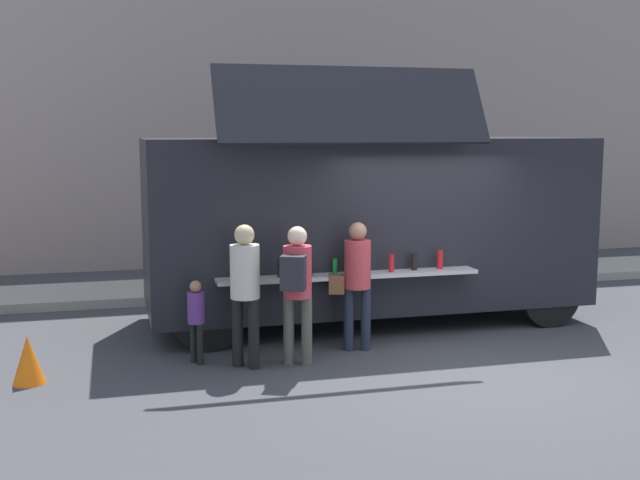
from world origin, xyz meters
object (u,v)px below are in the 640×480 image
Objects in this scene: traffic_cone_orange at (28,360)px; customer_front_ordering at (356,275)px; customer_rear_waiting at (245,283)px; customer_mid_with_backpack at (297,281)px; food_truck_main at (366,222)px; child_near_queue at (196,314)px; trash_bin at (523,256)px.

customer_front_ordering reaches higher than traffic_cone_orange.
customer_rear_waiting is (-1.50, -0.37, 0.04)m from customer_front_ordering.
customer_mid_with_backpack is at bearing 130.00° from customer_front_ordering.
food_truck_main is 3.67× the size of customer_rear_waiting.
customer_mid_with_backpack is at bearing -47.71° from child_near_queue.
food_truck_main reaches higher than customer_front_ordering.
customer_mid_with_backpack is at bearing -1.61° from traffic_cone_orange.
food_truck_main is 6.16× the size of child_near_queue.
customer_front_ordering is 1.54m from customer_rear_waiting.
trash_bin is at bearing -36.43° from customer_front_ordering.
customer_front_ordering is at bearing -28.15° from child_near_queue.
customer_front_ordering is 1.62× the size of child_near_queue.
food_truck_main is at bearing -6.96° from customer_rear_waiting.
customer_front_ordering is 0.97× the size of customer_rear_waiting.
food_truck_main is 3.76× the size of customer_mid_with_backpack.
traffic_cone_orange is at bearing 131.85° from customer_rear_waiting.
food_truck_main is at bearing -9.19° from customer_front_ordering.
customer_rear_waiting reaches higher than traffic_cone_orange.
customer_rear_waiting is (-2.10, -1.81, -0.46)m from food_truck_main.
food_truck_main reaches higher than customer_rear_waiting.
customer_front_ordering reaches higher than child_near_queue.
trash_bin is 7.30m from customer_rear_waiting.
customer_mid_with_backpack is 1.29m from child_near_queue.
trash_bin is 5.88m from customer_front_ordering.
customer_mid_with_backpack reaches higher than customer_front_ordering.
food_truck_main is at bearing -0.38° from child_near_queue.
traffic_cone_orange is at bearing 112.51° from customer_mid_with_backpack.
traffic_cone_orange is 4.03m from customer_front_ordering.
child_near_queue is at bearing 105.49° from customer_front_ordering.
customer_mid_with_backpack is 0.98× the size of customer_rear_waiting.
customer_rear_waiting is 1.68× the size of child_near_queue.
food_truck_main is at bearing 21.51° from traffic_cone_orange.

